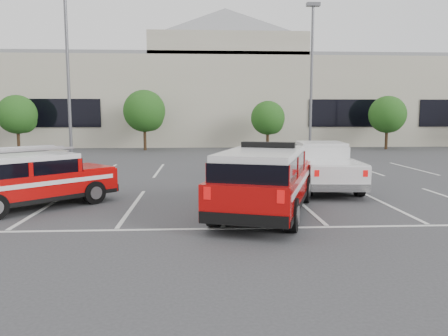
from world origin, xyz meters
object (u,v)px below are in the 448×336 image
object	(u,v)px
tree_right	(388,116)
tree_mid_left	(146,112)
ladder_suv	(31,184)
tree_left	(18,116)
light_pole_mid	(311,80)
tree_mid_right	(269,119)
fire_chief_suv	(265,185)
white_pickup	(323,170)
convention_building	(207,96)
light_pole_left	(68,73)

from	to	relation	value
tree_right	tree_mid_left	bearing A→B (deg)	180.00
tree_mid_left	ladder_suv	xyz separation A→B (m)	(-0.87, -22.06, -2.29)
tree_left	light_pole_mid	distance (m)	22.86
tree_mid_right	fire_chief_suv	size ratio (longest dim) A/B	0.64
tree_right	light_pole_mid	size ratio (longest dim) A/B	0.43
tree_mid_left	white_pickup	bearing A→B (deg)	-63.94
light_pole_mid	convention_building	bearing A→B (deg)	113.26
fire_chief_suv	white_pickup	bearing A→B (deg)	75.07
light_pole_left	tree_right	bearing A→B (deg)	23.51
light_pole_left	tree_mid_right	bearing A→B (deg)	37.50
convention_building	tree_left	xyz separation A→B (m)	(-15.09, -9.82, -1.95)
tree_mid_right	fire_chief_suv	xyz separation A→B (m)	(-3.81, -23.29, -1.66)
convention_building	tree_left	world-z (taller)	convention_building
tree_left	white_pickup	distance (m)	26.92
convention_building	fire_chief_suv	world-z (taller)	convention_building
tree_right	fire_chief_suv	xyz separation A→B (m)	(-13.81, -23.29, -1.93)
tree_mid_left	tree_mid_right	bearing A→B (deg)	-0.00
tree_left	light_pole_left	world-z (taller)	light_pole_left
convention_building	tree_right	world-z (taller)	convention_building
tree_right	light_pole_mid	xyz separation A→B (m)	(-8.09, -6.05, 2.41)
convention_building	white_pickup	distance (m)	29.16
fire_chief_suv	ladder_suv	bearing A→B (deg)	-171.41
light_pole_left	light_pole_mid	size ratio (longest dim) A/B	1.00
convention_building	tree_mid_right	world-z (taller)	convention_building
tree_mid_left	light_pole_mid	world-z (taller)	light_pole_mid
convention_building	fire_chief_suv	xyz separation A→B (m)	(1.10, -33.11, -3.87)
tree_mid_left	light_pole_left	world-z (taller)	light_pole_left
light_pole_left	ladder_suv	bearing A→B (deg)	-79.52
convention_building	fire_chief_suv	distance (m)	33.36
tree_left	light_pole_left	xyz separation A→B (m)	(6.91, -10.05, 2.41)
light_pole_left	light_pole_mid	world-z (taller)	same
light_pole_mid	tree_mid_right	bearing A→B (deg)	107.52
tree_left	tree_mid_left	world-z (taller)	tree_mid_left
tree_mid_left	ladder_suv	bearing A→B (deg)	-92.26
tree_mid_right	tree_right	bearing A→B (deg)	0.00
light_pole_mid	white_pickup	xyz separation A→B (m)	(-2.73, -12.73, -4.48)
white_pickup	ladder_suv	distance (m)	10.57
light_pole_mid	tree_left	bearing A→B (deg)	164.57
white_pickup	tree_left	bearing A→B (deg)	139.99
ladder_suv	tree_right	bearing A→B (deg)	92.40
tree_right	convention_building	bearing A→B (deg)	146.63
tree_mid_left	light_pole_left	xyz separation A→B (m)	(-3.09, -10.05, 2.14)
tree_mid_left	light_pole_mid	distance (m)	13.53
tree_left	tree_mid_right	xyz separation A→B (m)	(20.00, -0.00, -0.27)
tree_mid_right	fire_chief_suv	world-z (taller)	tree_mid_right
tree_right	ladder_suv	bearing A→B (deg)	-133.42
convention_building	white_pickup	world-z (taller)	convention_building
tree_mid_left	tree_mid_right	world-z (taller)	tree_mid_left
tree_left	fire_chief_suv	distance (m)	28.44
convention_building	fire_chief_suv	bearing A→B (deg)	-88.09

